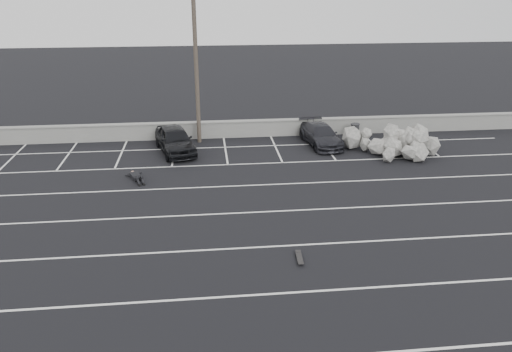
{
  "coord_description": "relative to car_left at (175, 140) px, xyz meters",
  "views": [
    {
      "loc": [
        -0.18,
        -16.29,
        9.44
      ],
      "look_at": [
        2.07,
        4.71,
        1.0
      ],
      "focal_mm": 35.0,
      "sensor_mm": 36.0,
      "label": 1
    }
  ],
  "objects": [
    {
      "name": "trash_bin",
      "position": [
        11.14,
        1.64,
        -0.29
      ],
      "size": [
        0.71,
        0.71,
        0.89
      ],
      "rotation": [
        0.0,
        0.0,
        0.25
      ],
      "color": "#252528",
      "rests_on": "ground"
    },
    {
      "name": "car_left",
      "position": [
        0.0,
        0.0,
        0.0
      ],
      "size": [
        2.87,
        4.69,
        1.49
      ],
      "primitive_type": "imported",
      "rotation": [
        0.0,
        0.0,
        0.27
      ],
      "color": "black",
      "rests_on": "ground"
    },
    {
      "name": "car_right",
      "position": [
        8.67,
        0.42,
        -0.13
      ],
      "size": [
        2.25,
        4.4,
        1.22
      ],
      "primitive_type": "imported",
      "rotation": [
        0.0,
        0.0,
        0.13
      ],
      "color": "black",
      "rests_on": "ground"
    },
    {
      "name": "utility_pole",
      "position": [
        1.38,
        1.74,
        3.96
      ],
      "size": [
        1.24,
        0.25,
        9.29
      ],
      "color": "#4C4238",
      "rests_on": "ground"
    },
    {
      "name": "person",
      "position": [
        -1.85,
        -3.89,
        -0.52
      ],
      "size": [
        2.47,
        2.88,
        0.45
      ],
      "primitive_type": null,
      "rotation": [
        0.0,
        0.0,
        0.39
      ],
      "color": "black",
      "rests_on": "ground"
    },
    {
      "name": "stall_lines",
      "position": [
        1.82,
        -7.05,
        -0.74
      ],
      "size": [
        36.0,
        20.05,
        0.01
      ],
      "color": "silver",
      "rests_on": "ground"
    },
    {
      "name": "skateboard",
      "position": [
        4.93,
        -12.5,
        -0.67
      ],
      "size": [
        0.26,
        0.81,
        0.1
      ],
      "rotation": [
        0.0,
        0.0,
        -0.06
      ],
      "color": "black",
      "rests_on": "ground"
    },
    {
      "name": "ground",
      "position": [
        1.9,
        -11.46,
        -0.75
      ],
      "size": [
        120.0,
        120.0,
        0.0
      ],
      "primitive_type": "plane",
      "color": "black",
      "rests_on": "ground"
    },
    {
      "name": "seawall",
      "position": [
        1.9,
        2.54,
        -0.2
      ],
      "size": [
        50.0,
        0.45,
        1.06
      ],
      "color": "gray",
      "rests_on": "ground"
    },
    {
      "name": "riprap_pile",
      "position": [
        12.73,
        -1.58,
        -0.23
      ],
      "size": [
        5.65,
        3.69,
        1.36
      ],
      "color": "#9D9992",
      "rests_on": "ground"
    }
  ]
}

